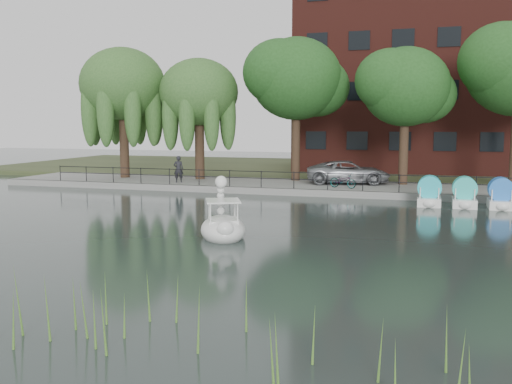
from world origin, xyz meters
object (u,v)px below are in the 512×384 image
at_px(minivan, 348,171).
at_px(swan_boat, 223,224).
at_px(bicycle, 343,180).
at_px(pedestrian, 178,167).

xyz_separation_m(minivan, swan_boat, (-2.38, -16.38, -0.75)).
distance_m(minivan, swan_boat, 16.57).
bearing_deg(minivan, bicycle, 168.82).
relative_size(minivan, pedestrian, 3.03).
bearing_deg(bicycle, swan_boat, -169.85).
bearing_deg(pedestrian, swan_boat, 100.34).
height_order(pedestrian, swan_boat, pedestrian).
relative_size(pedestrian, swan_boat, 0.64).
xyz_separation_m(pedestrian, swan_boat, (8.19, -13.93, -0.90)).
xyz_separation_m(bicycle, pedestrian, (-10.61, -0.01, 0.49)).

